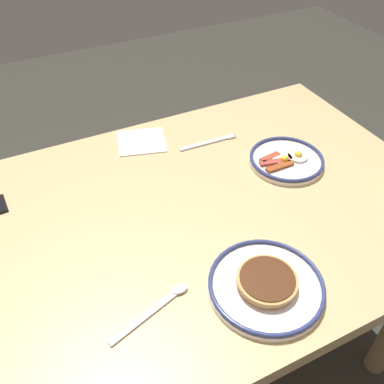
# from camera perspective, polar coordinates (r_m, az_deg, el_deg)

# --- Properties ---
(ground_plane) EXTENTS (6.00, 6.00, 0.00)m
(ground_plane) POSITION_cam_1_polar(r_m,az_deg,el_deg) (1.75, 0.56, -20.50)
(ground_plane) COLOR #323029
(dining_table) EXTENTS (1.38, 0.93, 0.76)m
(dining_table) POSITION_cam_1_polar(r_m,az_deg,el_deg) (1.21, 0.76, -5.92)
(dining_table) COLOR tan
(dining_table) RESTS_ON ground_plane
(plate_near_main) EXTENTS (0.23, 0.23, 0.04)m
(plate_near_main) POSITION_cam_1_polar(r_m,az_deg,el_deg) (1.31, 12.69, 4.29)
(plate_near_main) COLOR silver
(plate_near_main) RESTS_ON dining_table
(plate_center_pancakes) EXTENTS (0.26, 0.26, 0.04)m
(plate_center_pancakes) POSITION_cam_1_polar(r_m,az_deg,el_deg) (0.97, 10.05, -12.30)
(plate_center_pancakes) COLOR white
(plate_center_pancakes) RESTS_ON dining_table
(paper_napkin) EXTENTS (0.18, 0.18, 0.00)m
(paper_napkin) POSITION_cam_1_polar(r_m,az_deg,el_deg) (1.39, -6.86, 6.82)
(paper_napkin) COLOR white
(paper_napkin) RESTS_ON dining_table
(fork_near) EXTENTS (0.20, 0.02, 0.01)m
(fork_near) POSITION_cam_1_polar(r_m,az_deg,el_deg) (1.37, 2.24, 6.75)
(fork_near) COLOR silver
(fork_near) RESTS_ON dining_table
(tea_spoon) EXTENTS (0.20, 0.08, 0.01)m
(tea_spoon) POSITION_cam_1_polar(r_m,az_deg,el_deg) (0.94, -4.32, -14.98)
(tea_spoon) COLOR silver
(tea_spoon) RESTS_ON dining_table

